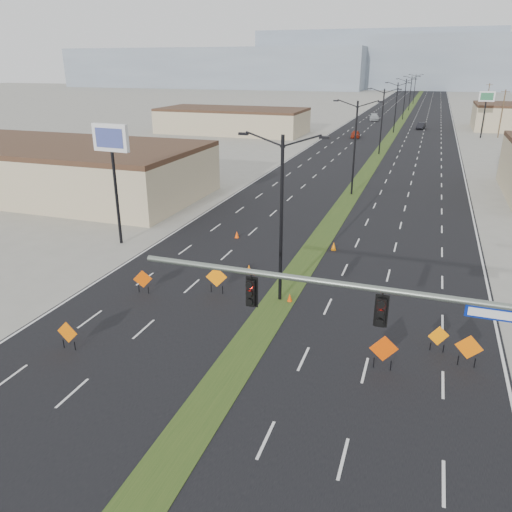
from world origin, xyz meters
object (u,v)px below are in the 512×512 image
(cone_2, at_px, (334,246))
(cone_3, at_px, (237,234))
(streetlight_0, at_px, (281,215))
(car_far, at_px, (374,117))
(cone_0, at_px, (249,269))
(cone_1, at_px, (290,298))
(car_left, at_px, (355,134))
(construction_sign_0, at_px, (67,333))
(construction_sign_2, at_px, (216,278))
(streetlight_4, at_px, (405,98))
(construction_sign_3, at_px, (384,350))
(construction_sign_1, at_px, (143,280))
(construction_sign_5, at_px, (438,337))
(streetlight_6, at_px, (415,88))
(streetlight_1, at_px, (355,145))
(streetlight_2, at_px, (382,119))
(streetlight_5, at_px, (410,92))
(car_mid, at_px, (421,126))
(signal_mast, at_px, (433,331))
(pole_sign_east_far, at_px, (486,100))
(streetlight_3, at_px, (396,106))
(construction_sign_4, at_px, (469,348))
(pole_sign_west, at_px, (111,147))

(cone_2, height_order, cone_3, cone_2)
(streetlight_0, distance_m, car_far, 108.05)
(cone_0, bearing_deg, cone_1, -41.27)
(car_left, height_order, cone_0, car_left)
(construction_sign_0, bearing_deg, construction_sign_2, 62.80)
(streetlight_4, bearing_deg, construction_sign_3, -86.72)
(construction_sign_1, xyz_separation_m, construction_sign_5, (17.63, -1.19, -0.07))
(construction_sign_0, bearing_deg, construction_sign_3, 12.81)
(car_left, bearing_deg, streetlight_6, 80.63)
(construction_sign_3, height_order, construction_sign_5, construction_sign_3)
(streetlight_1, bearing_deg, streetlight_6, 90.00)
(streetlight_2, height_order, car_far, streetlight_2)
(construction_sign_0, relative_size, cone_2, 2.30)
(streetlight_1, height_order, car_left, streetlight_1)
(streetlight_5, bearing_deg, construction_sign_1, -93.40)
(streetlight_6, height_order, cone_1, streetlight_6)
(cone_3, bearing_deg, car_mid, 81.78)
(signal_mast, relative_size, construction_sign_1, 10.44)
(construction_sign_0, xyz_separation_m, construction_sign_2, (4.47, 8.59, 0.14))
(streetlight_4, xyz_separation_m, car_mid, (5.19, -19.60, -4.73))
(cone_3, bearing_deg, cone_1, -53.92)
(streetlight_0, distance_m, cone_2, 11.08)
(cone_0, xyz_separation_m, pole_sign_east_far, (19.94, 78.00, 6.75))
(streetlight_4, distance_m, streetlight_6, 56.00)
(streetlight_3, height_order, car_far, streetlight_3)
(streetlight_0, relative_size, cone_2, 14.68)
(streetlight_6, relative_size, cone_2, 14.68)
(signal_mast, bearing_deg, streetlight_4, 94.01)
(streetlight_6, xyz_separation_m, construction_sign_4, (10.54, -172.05, -4.41))
(construction_sign_2, distance_m, construction_sign_3, 11.97)
(streetlight_6, relative_size, car_left, 2.44)
(car_mid, height_order, cone_0, car_mid)
(pole_sign_west, bearing_deg, construction_sign_5, -15.91)
(car_far, bearing_deg, cone_0, -95.00)
(car_mid, xyz_separation_m, cone_3, (-11.91, -82.38, -0.38))
(streetlight_6, height_order, construction_sign_1, streetlight_6)
(car_far, bearing_deg, streetlight_1, -92.09)
(construction_sign_0, bearing_deg, signal_mast, -3.10)
(cone_2, distance_m, cone_3, 8.20)
(cone_3, bearing_deg, car_left, 89.77)
(construction_sign_0, bearing_deg, construction_sign_5, 18.68)
(streetlight_1, height_order, construction_sign_5, streetlight_1)
(streetlight_0, xyz_separation_m, streetlight_6, (0.00, 168.00, 0.00))
(streetlight_5, distance_m, cone_1, 140.20)
(streetlight_1, relative_size, car_far, 1.84)
(streetlight_0, xyz_separation_m, car_mid, (5.19, 92.40, -4.73))
(construction_sign_5, relative_size, pole_sign_west, 0.15)
(streetlight_4, height_order, construction_sign_3, streetlight_4)
(streetlight_1, xyz_separation_m, streetlight_4, (0.00, 84.00, 0.00))
(streetlight_4, bearing_deg, cone_1, -89.66)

